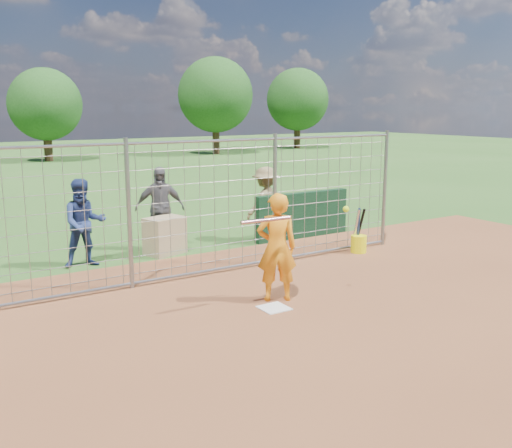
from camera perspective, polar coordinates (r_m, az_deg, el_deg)
ground at (r=9.17m, az=1.11°, el=-8.11°), size 100.00×100.00×0.00m
infield_dirt at (r=7.07m, az=15.12°, el=-14.71°), size 18.00×18.00×0.00m
home_plate at (r=9.01m, az=1.82°, el=-8.40°), size 0.43×0.43×0.02m
dugout_wall at (r=13.78m, az=4.65°, el=0.89°), size 2.60×0.20×1.10m
batter at (r=9.15m, az=2.09°, el=-2.36°), size 0.76×0.65×1.77m
bystander_a at (r=11.65m, az=-16.80°, el=0.09°), size 0.92×0.76×1.75m
bystander_b at (r=12.73m, az=-9.60°, el=1.58°), size 1.16×0.74×1.84m
bystander_c at (r=13.48m, az=0.97°, el=2.07°), size 1.24×0.88×1.74m
equipment_bin at (r=12.36m, az=-9.12°, el=-1.16°), size 0.93×0.77×0.80m
equipment_in_play at (r=8.72m, az=3.05°, el=0.68°), size 1.88×0.31×0.15m
bucket_with_bats at (r=12.55m, az=10.22°, el=-1.73°), size 0.34×0.36×0.98m
backstop_fence at (r=10.53m, az=-4.89°, el=1.51°), size 9.08×0.08×2.60m
tree_line at (r=36.21m, az=-20.24°, el=11.82°), size 44.66×6.72×6.48m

